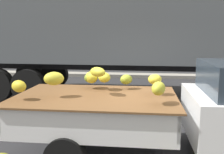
# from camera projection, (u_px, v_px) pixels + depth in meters

# --- Properties ---
(ground) EXTENTS (220.00, 220.00, 0.00)m
(ground) POSITION_uv_depth(u_px,v_px,m) (139.00, 149.00, 4.93)
(ground) COLOR #28282B
(curb_strip) EXTENTS (80.00, 0.80, 0.16)m
(curb_strip) POSITION_uv_depth(u_px,v_px,m) (143.00, 76.00, 13.37)
(curb_strip) COLOR gray
(curb_strip) RESTS_ON ground
(pickup_truck) EXTENTS (5.03, 1.94, 1.70)m
(pickup_truck) POSITION_uv_depth(u_px,v_px,m) (213.00, 110.00, 4.39)
(pickup_truck) COLOR white
(pickup_truck) RESTS_ON ground
(semi_trailer) EXTENTS (12.03, 2.72, 3.95)m
(semi_trailer) POSITION_uv_depth(u_px,v_px,m) (141.00, 23.00, 8.66)
(semi_trailer) COLOR #4C5156
(semi_trailer) RESTS_ON ground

